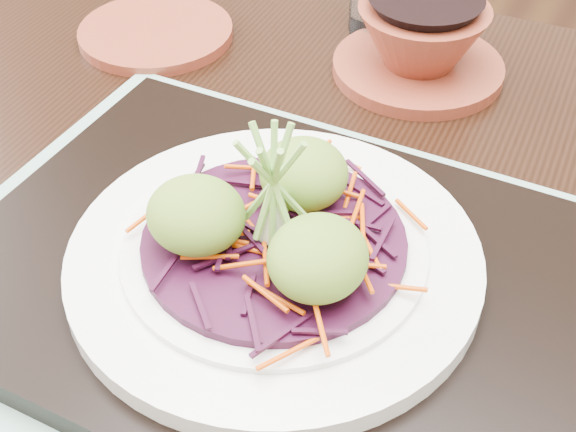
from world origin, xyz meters
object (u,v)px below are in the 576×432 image
at_px(white_plate, 274,257).
at_px(terracotta_side_plate, 156,33).
at_px(dining_table, 336,308).
at_px(serving_tray, 275,276).
at_px(terracotta_bowl_set, 421,45).

relative_size(white_plate, terracotta_side_plate, 1.77).
xyz_separation_m(dining_table, terracotta_side_plate, (-0.28, 0.17, 0.10)).
xyz_separation_m(dining_table, serving_tray, (-0.01, -0.08, 0.11)).
height_order(serving_tray, terracotta_side_plate, serving_tray).
bearing_deg(terracotta_bowl_set, dining_table, -84.31).
height_order(dining_table, terracotta_bowl_set, terracotta_bowl_set).
bearing_deg(white_plate, terracotta_side_plate, 136.47).
height_order(serving_tray, white_plate, white_plate).
xyz_separation_m(white_plate, terracotta_bowl_set, (-0.01, 0.31, -0.00)).
bearing_deg(dining_table, terracotta_bowl_set, 92.93).
bearing_deg(white_plate, dining_table, 80.73).
height_order(white_plate, terracotta_bowl_set, terracotta_bowl_set).
relative_size(dining_table, terracotta_side_plate, 7.51).
bearing_deg(terracotta_side_plate, white_plate, -43.53).
bearing_deg(terracotta_bowl_set, terracotta_side_plate, -168.03).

